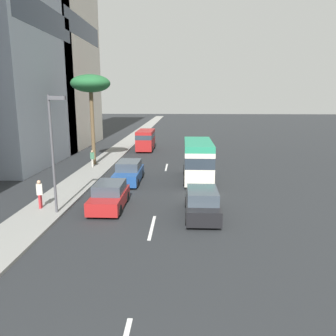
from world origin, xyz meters
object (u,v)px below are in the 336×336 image
car_fourth (109,196)px  palm_tree (91,85)px  pedestrian_near_lamp (92,158)px  pedestrian_mid_block (40,193)px  minibus_lead (198,159)px  car_third (202,203)px  street_lamp (54,141)px  car_second (129,172)px  van_fifth (146,139)px

car_fourth → palm_tree: 14.77m
pedestrian_near_lamp → pedestrian_mid_block: bearing=-51.1°
car_fourth → palm_tree: palm_tree is taller
minibus_lead → car_fourth: (-7.09, 5.54, -0.98)m
car_third → street_lamp: 8.72m
car_second → palm_tree: size_ratio=0.56×
minibus_lead → van_fifth: 16.13m
van_fifth → street_lamp: (-23.43, 2.33, 2.73)m
palm_tree → car_fourth: bearing=-161.2°
pedestrian_near_lamp → pedestrian_mid_block: pedestrian_mid_block is taller
car_fourth → van_fifth: size_ratio=0.80×
car_third → car_fourth: car_third is taller
car_fourth → van_fifth: 22.14m
car_second → car_fourth: size_ratio=1.12×
car_third → pedestrian_near_lamp: bearing=37.6°
car_third → van_fifth: bearing=13.7°
minibus_lead → car_second: minibus_lead is taller
car_second → car_third: car_second is taller
car_second → van_fifth: size_ratio=0.89×
minibus_lead → van_fifth: bearing=21.1°
van_fifth → street_lamp: bearing=-5.7°
car_fourth → minibus_lead: bearing=142.0°
car_third → pedestrian_near_lamp: (12.22, 9.42, 0.25)m
car_second → pedestrian_near_lamp: 6.39m
van_fifth → pedestrian_near_lamp: (-11.09, 3.72, -0.42)m
minibus_lead → pedestrian_mid_block: bearing=129.4°
van_fifth → car_fourth: bearing=0.7°
car_second → pedestrian_near_lamp: (4.85, 4.16, 0.23)m
car_fourth → street_lamp: bearing=-63.5°
car_fourth → pedestrian_near_lamp: (11.04, 4.00, 0.27)m
minibus_lead → street_lamp: street_lamp is taller
car_fourth → pedestrian_mid_block: size_ratio=2.49×
car_second → van_fifth: van_fifth is taller
palm_tree → van_fifth: bearing=-22.0°
pedestrian_near_lamp → pedestrian_mid_block: size_ratio=0.93×
street_lamp → van_fifth: bearing=-5.7°
van_fifth → pedestrian_near_lamp: size_ratio=3.35×
minibus_lead → pedestrian_near_lamp: size_ratio=4.02×
car_second → car_fourth: bearing=-1.5°
pedestrian_near_lamp → car_third: bearing=-14.0°
street_lamp → palm_tree: bearing=6.7°
car_fourth → pedestrian_near_lamp: size_ratio=2.67×
car_third → palm_tree: size_ratio=0.54×
van_fifth → palm_tree: bearing=-22.0°
pedestrian_near_lamp → street_lamp: 12.82m
minibus_lead → car_third: (-8.27, 0.12, -0.95)m
pedestrian_mid_block → palm_tree: palm_tree is taller
car_second → street_lamp: bearing=-20.3°
car_second → pedestrian_near_lamp: size_ratio=3.00×
street_lamp → car_third: bearing=-89.1°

